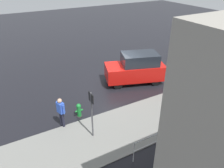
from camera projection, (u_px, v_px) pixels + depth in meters
ground_plane at (116, 84)px, 14.88m from camera, size 60.00×60.00×0.00m
kerb_strip at (155, 116)px, 11.66m from camera, size 24.00×3.20×0.04m
moving_hatchback at (136, 68)px, 14.65m from camera, size 4.24×2.89×2.06m
parked_sedan at (222, 55)px, 16.88m from camera, size 4.46×2.19×1.98m
fire_hydrant at (79, 110)px, 11.46m from camera, size 0.42×0.31×0.80m
pedestrian at (61, 110)px, 10.51m from camera, size 0.34×0.55×1.62m
metal_railing at (195, 122)px, 10.10m from camera, size 6.88×0.04×1.05m
sign_post at (92, 109)px, 9.56m from camera, size 0.07×0.44×2.40m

